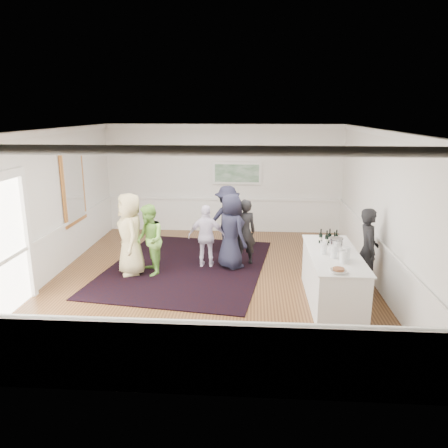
# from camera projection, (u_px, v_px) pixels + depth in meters

# --- Properties ---
(floor) EXTENTS (8.00, 8.00, 0.00)m
(floor) POSITION_uv_depth(u_px,v_px,m) (211.00, 279.00, 9.52)
(floor) COLOR brown
(floor) RESTS_ON ground
(ceiling) EXTENTS (7.00, 8.00, 0.02)m
(ceiling) POSITION_uv_depth(u_px,v_px,m) (210.00, 129.00, 8.71)
(ceiling) COLOR white
(ceiling) RESTS_ON wall_back
(wall_left) EXTENTS (0.02, 8.00, 3.20)m
(wall_left) POSITION_uv_depth(u_px,v_px,m) (48.00, 205.00, 9.35)
(wall_left) COLOR white
(wall_left) RESTS_ON floor
(wall_right) EXTENTS (0.02, 8.00, 3.20)m
(wall_right) POSITION_uv_depth(u_px,v_px,m) (381.00, 210.00, 8.88)
(wall_right) COLOR white
(wall_right) RESTS_ON floor
(wall_back) EXTENTS (7.00, 0.02, 3.20)m
(wall_back) POSITION_uv_depth(u_px,v_px,m) (223.00, 179.00, 12.98)
(wall_back) COLOR white
(wall_back) RESTS_ON floor
(wall_front) EXTENTS (7.00, 0.02, 3.20)m
(wall_front) POSITION_uv_depth(u_px,v_px,m) (178.00, 279.00, 5.25)
(wall_front) COLOR white
(wall_front) RESTS_ON floor
(wainscoting) EXTENTS (7.00, 8.00, 1.00)m
(wainscoting) POSITION_uv_depth(u_px,v_px,m) (211.00, 258.00, 9.39)
(wainscoting) COLOR white
(wainscoting) RESTS_ON floor
(mirror) EXTENTS (0.05, 1.25, 1.85)m
(mirror) POSITION_uv_depth(u_px,v_px,m) (74.00, 186.00, 10.55)
(mirror) COLOR #C57C39
(mirror) RESTS_ON wall_left
(doorway) EXTENTS (0.10, 1.78, 2.56)m
(doorway) POSITION_uv_depth(u_px,v_px,m) (2.00, 239.00, 7.55)
(doorway) COLOR white
(doorway) RESTS_ON wall_left
(landscape_painting) EXTENTS (1.44, 0.06, 0.66)m
(landscape_painting) POSITION_uv_depth(u_px,v_px,m) (237.00, 173.00, 12.85)
(landscape_painting) COLOR white
(landscape_painting) RESTS_ON wall_back
(area_rug) EXTENTS (4.08, 5.02, 0.02)m
(area_rug) POSITION_uv_depth(u_px,v_px,m) (187.00, 266.00, 10.26)
(area_rug) COLOR black
(area_rug) RESTS_ON floor
(serving_table) EXTENTS (0.93, 2.44, 0.99)m
(serving_table) POSITION_uv_depth(u_px,v_px,m) (332.00, 278.00, 8.26)
(serving_table) COLOR white
(serving_table) RESTS_ON floor
(bartender) EXTENTS (0.44, 0.64, 1.72)m
(bartender) POSITION_uv_depth(u_px,v_px,m) (368.00, 250.00, 8.73)
(bartender) COLOR black
(bartender) RESTS_ON floor
(guest_tan) EXTENTS (0.92, 1.06, 1.84)m
(guest_tan) POSITION_uv_depth(u_px,v_px,m) (130.00, 234.00, 9.62)
(guest_tan) COLOR tan
(guest_tan) RESTS_ON floor
(guest_green) EXTENTS (0.86, 0.95, 1.59)m
(guest_green) POSITION_uv_depth(u_px,v_px,m) (149.00, 240.00, 9.63)
(guest_green) COLOR #80C54E
(guest_green) RESTS_ON floor
(guest_lilac) EXTENTS (0.87, 0.37, 1.48)m
(guest_lilac) POSITION_uv_depth(u_px,v_px,m) (207.00, 236.00, 10.11)
(guest_lilac) COLOR white
(guest_lilac) RESTS_ON floor
(guest_dark_a) EXTENTS (1.25, 0.92, 1.73)m
(guest_dark_a) POSITION_uv_depth(u_px,v_px,m) (227.00, 219.00, 11.17)
(guest_dark_a) COLOR black
(guest_dark_a) RESTS_ON floor
(guest_dark_b) EXTENTS (0.67, 0.55, 1.59)m
(guest_dark_b) POSITION_uv_depth(u_px,v_px,m) (244.00, 232.00, 10.25)
(guest_dark_b) COLOR black
(guest_dark_b) RESTS_ON floor
(guest_navy) EXTENTS (0.98, 1.02, 1.75)m
(guest_navy) POSITION_uv_depth(u_px,v_px,m) (231.00, 231.00, 10.01)
(guest_navy) COLOR black
(guest_navy) RESTS_ON floor
(wine_bottles) EXTENTS (0.37, 0.29, 0.31)m
(wine_bottles) POSITION_uv_depth(u_px,v_px,m) (330.00, 237.00, 8.64)
(wine_bottles) COLOR black
(wine_bottles) RESTS_ON serving_table
(juice_pitchers) EXTENTS (0.47, 0.61, 0.24)m
(juice_pitchers) POSITION_uv_depth(u_px,v_px,m) (338.00, 253.00, 7.78)
(juice_pitchers) COLOR #6CB13F
(juice_pitchers) RESTS_ON serving_table
(ice_bucket) EXTENTS (0.26, 0.26, 0.25)m
(ice_bucket) POSITION_uv_depth(u_px,v_px,m) (336.00, 245.00, 8.27)
(ice_bucket) COLOR silver
(ice_bucket) RESTS_ON serving_table
(nut_bowl) EXTENTS (0.28, 0.28, 0.08)m
(nut_bowl) POSITION_uv_depth(u_px,v_px,m) (339.00, 270.00, 7.14)
(nut_bowl) COLOR white
(nut_bowl) RESTS_ON serving_table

